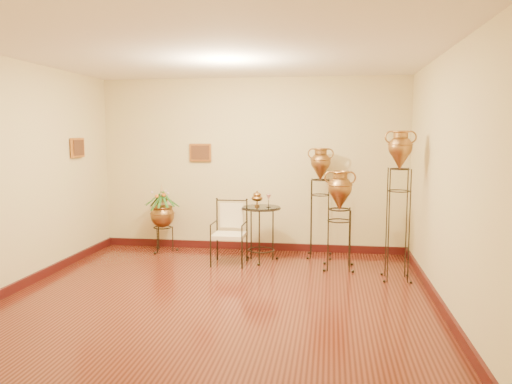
# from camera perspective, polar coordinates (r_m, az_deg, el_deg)

# --- Properties ---
(ground) EXTENTS (5.00, 5.00, 0.00)m
(ground) POSITION_cam_1_polar(r_m,az_deg,el_deg) (5.97, -4.33, -11.95)
(ground) COLOR maroon
(ground) RESTS_ON ground
(room_shell) EXTENTS (5.02, 5.02, 2.81)m
(room_shell) POSITION_cam_1_polar(r_m,az_deg,el_deg) (5.67, -4.52, 4.90)
(room_shell) COLOR #D8BE8B
(room_shell) RESTS_ON ground
(amphora_tall) EXTENTS (0.40, 0.40, 1.97)m
(amphora_tall) POSITION_cam_1_polar(r_m,az_deg,el_deg) (6.71, 15.97, -1.29)
(amphora_tall) COLOR black
(amphora_tall) RESTS_ON ground
(amphora_mid) EXTENTS (0.45, 0.45, 1.71)m
(amphora_mid) POSITION_cam_1_polar(r_m,az_deg,el_deg) (7.74, 7.32, -1.12)
(amphora_mid) COLOR black
(amphora_mid) RESTS_ON ground
(amphora_short) EXTENTS (0.54, 0.54, 1.42)m
(amphora_short) POSITION_cam_1_polar(r_m,az_deg,el_deg) (7.12, 9.49, -3.11)
(amphora_short) COLOR black
(amphora_short) RESTS_ON ground
(planter_urn) EXTENTS (0.81, 0.81, 1.14)m
(planter_urn) POSITION_cam_1_polar(r_m,az_deg,el_deg) (8.22, -10.65, -2.31)
(planter_urn) COLOR black
(planter_urn) RESTS_ON ground
(armchair) EXTENTS (0.53, 0.49, 0.94)m
(armchair) POSITION_cam_1_polar(r_m,az_deg,el_deg) (7.31, -3.09, -4.67)
(armchair) COLOR black
(armchair) RESTS_ON ground
(side_table) EXTENTS (0.73, 0.73, 1.04)m
(side_table) POSITION_cam_1_polar(r_m,az_deg,el_deg) (7.49, 0.58, -4.68)
(side_table) COLOR black
(side_table) RESTS_ON ground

